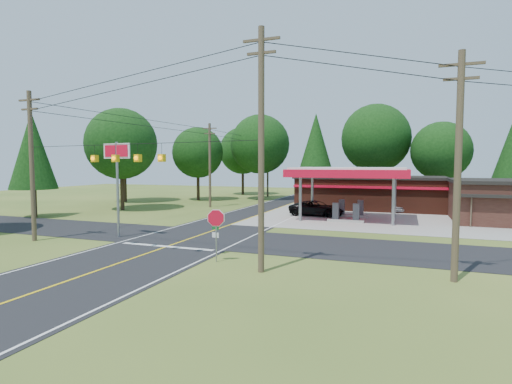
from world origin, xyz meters
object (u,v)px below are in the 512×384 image
(gas_canopy, at_px, (349,174))
(octagonal_stop_sign, at_px, (216,222))
(suv_car, at_px, (316,208))
(sedan_car, at_px, (396,206))
(big_stop_sign, at_px, (117,167))

(gas_canopy, distance_m, octagonal_stop_sign, 19.63)
(gas_canopy, relative_size, suv_car, 1.97)
(sedan_car, distance_m, octagonal_stop_sign, 28.32)
(sedan_car, relative_size, big_stop_sign, 0.52)
(sedan_car, xyz_separation_m, big_stop_sign, (-18.00, -23.01, 4.38))
(octagonal_stop_sign, bearing_deg, big_stop_sign, 157.41)
(big_stop_sign, bearing_deg, gas_canopy, 46.99)
(big_stop_sign, height_order, octagonal_stop_sign, big_stop_sign)
(gas_canopy, xyz_separation_m, suv_car, (-3.35, 1.50, -3.52))
(suv_car, relative_size, sedan_car, 1.53)
(sedan_car, height_order, octagonal_stop_sign, octagonal_stop_sign)
(gas_canopy, height_order, octagonal_stop_sign, gas_canopy)
(octagonal_stop_sign, bearing_deg, suv_car, 87.15)
(big_stop_sign, relative_size, octagonal_stop_sign, 2.37)
(octagonal_stop_sign, bearing_deg, sedan_car, 72.78)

